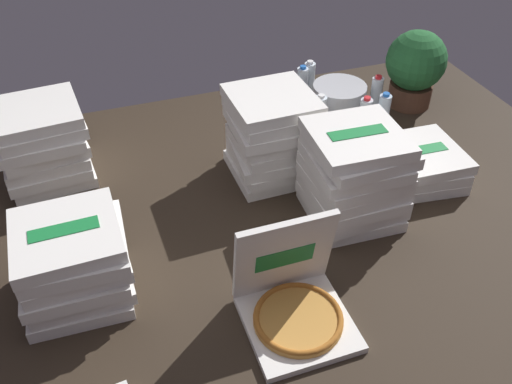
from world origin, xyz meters
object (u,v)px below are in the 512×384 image
object	(u,v)px
pizza_stack_left_near	(418,164)
water_bottle_4	(286,94)
water_bottle_5	(364,118)
water_bottle_0	(383,114)
open_pizza_box	(294,302)
pizza_stack_right_near	(43,144)
pizza_stack_center_far	(273,136)
water_bottle_6	(376,96)
ice_bucket	(339,100)
water_bottle_2	(309,81)
water_bottle_3	(302,86)
pizza_stack_center_near	(74,263)
potted_plant	(415,66)
pizza_stack_left_mid	(354,176)
water_bottle_1	(320,115)

from	to	relation	value
pizza_stack_left_near	water_bottle_4	bearing A→B (deg)	115.23
water_bottle_5	water_bottle_0	bearing A→B (deg)	2.21
pizza_stack_left_near	water_bottle_5	size ratio (longest dim) A/B	1.77
open_pizza_box	pizza_stack_left_near	size ratio (longest dim) A/B	0.95
pizza_stack_right_near	pizza_stack_left_near	bearing A→B (deg)	-19.67
pizza_stack_center_far	pizza_stack_right_near	world-z (taller)	pizza_stack_center_far
open_pizza_box	water_bottle_6	xyz separation A→B (m)	(0.92, 1.11, 0.03)
open_pizza_box	pizza_stack_right_near	bearing A→B (deg)	123.66
ice_bucket	water_bottle_5	size ratio (longest dim) A/B	1.26
pizza_stack_center_far	water_bottle_2	size ratio (longest dim) A/B	1.80
water_bottle_3	water_bottle_4	bearing A→B (deg)	-154.89
pizza_stack_center_near	water_bottle_0	distance (m)	1.65
water_bottle_0	water_bottle_6	bearing A→B (deg)	72.65
pizza_stack_center_far	pizza_stack_center_near	distance (m)	1.01
water_bottle_0	water_bottle_4	size ratio (longest dim) A/B	1.00
water_bottle_6	water_bottle_5	bearing A→B (deg)	-132.17
water_bottle_3	water_bottle_6	xyz separation A→B (m)	(0.32, -0.23, 0.00)
open_pizza_box	ice_bucket	size ratio (longest dim) A/B	1.33
pizza_stack_center_near	ice_bucket	world-z (taller)	pizza_stack_center_near
pizza_stack_center_far	water_bottle_5	distance (m)	0.56
water_bottle_2	pizza_stack_center_near	bearing A→B (deg)	-142.28
water_bottle_0	pizza_stack_center_near	bearing A→B (deg)	-159.19
pizza_stack_left_near	water_bottle_2	distance (m)	0.85
pizza_stack_center_far	pizza_stack_center_near	world-z (taller)	pizza_stack_center_far
water_bottle_5	potted_plant	xyz separation A→B (m)	(0.39, 0.21, 0.12)
pizza_stack_left_near	ice_bucket	bearing A→B (deg)	98.51
potted_plant	pizza_stack_left_near	bearing A→B (deg)	-118.41
pizza_stack_center_far	water_bottle_5	bearing A→B (deg)	14.48
pizza_stack_right_near	pizza_stack_center_near	size ratio (longest dim) A/B	1.07
pizza_stack_left_mid	ice_bucket	world-z (taller)	pizza_stack_left_mid
potted_plant	water_bottle_6	bearing A→B (deg)	-172.65
water_bottle_4	pizza_stack_left_mid	bearing A→B (deg)	-93.60
pizza_stack_left_near	water_bottle_3	size ratio (longest dim) A/B	1.77
pizza_stack_center_far	water_bottle_3	xyz separation A→B (m)	(0.37, 0.55, -0.09)
water_bottle_4	water_bottle_5	distance (m)	0.45
pizza_stack_left_mid	pizza_stack_right_near	xyz separation A→B (m)	(-1.17, 0.69, -0.03)
pizza_stack_left_mid	water_bottle_5	size ratio (longest dim) A/B	1.81
open_pizza_box	water_bottle_2	size ratio (longest dim) A/B	1.68
pizza_stack_right_near	pizza_stack_center_near	bearing A→B (deg)	-85.22
water_bottle_2	water_bottle_5	bearing A→B (deg)	-77.16
pizza_stack_right_near	pizza_stack_center_near	distance (m)	0.76
pizza_stack_center_near	water_bottle_5	world-z (taller)	pizza_stack_center_near
pizza_stack_center_far	water_bottle_1	xyz separation A→B (m)	(0.34, 0.23, -0.09)
water_bottle_0	water_bottle_5	bearing A→B (deg)	-177.79
water_bottle_0	water_bottle_1	world-z (taller)	same
pizza_stack_left_mid	pizza_stack_right_near	bearing A→B (deg)	149.50
water_bottle_4	water_bottle_6	distance (m)	0.47
pizza_stack_left_near	pizza_stack_right_near	xyz separation A→B (m)	(-1.57, 0.56, 0.10)
water_bottle_1	water_bottle_2	distance (m)	0.37
water_bottle_4	water_bottle_3	bearing A→B (deg)	25.11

